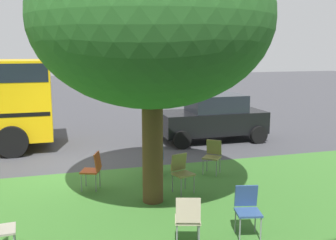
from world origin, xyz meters
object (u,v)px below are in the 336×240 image
object	(u,v)px
chair_5	(247,207)
chair_3	(188,217)
chair_0	(155,155)
chair_1	(93,168)
chair_6	(213,154)
parked_car	(213,117)
chair_2	(181,170)
street_tree	(152,20)

from	to	relation	value
chair_5	chair_3	bearing A→B (deg)	5.69
chair_0	chair_1	xyz separation A→B (m)	(1.64, 0.67, 0.00)
chair_6	parked_car	size ratio (longest dim) A/B	0.24
chair_5	chair_2	bearing A→B (deg)	-79.21
parked_car	street_tree	bearing A→B (deg)	55.28
chair_0	chair_2	world-z (taller)	same
chair_3	chair_6	bearing A→B (deg)	-118.35
chair_2	chair_0	bearing A→B (deg)	-79.16
street_tree	chair_5	xyz separation A→B (m)	(-1.21, 1.96, -3.29)
chair_0	parked_car	world-z (taller)	parked_car
chair_3	parked_car	size ratio (longest dim) A/B	0.24
chair_2	chair_5	distance (m)	2.38
chair_1	parked_car	size ratio (longest dim) A/B	0.24
chair_2	street_tree	bearing A→B (deg)	25.92
chair_0	street_tree	bearing A→B (deg)	74.32
chair_2	chair_3	bearing A→B (deg)	74.24
chair_2	chair_5	world-z (taller)	same
chair_2	parked_car	size ratio (longest dim) A/B	0.24
chair_1	chair_6	xyz separation A→B (m)	(-3.13, -0.36, 0.00)
chair_0	chair_6	xyz separation A→B (m)	(-1.49, 0.31, 0.00)
street_tree	chair_0	bearing A→B (deg)	-105.68
chair_5	chair_6	size ratio (longest dim) A/B	1.00
chair_0	chair_2	xyz separation A→B (m)	(-0.27, 1.40, 0.00)
chair_1	chair_2	distance (m)	2.04
street_tree	chair_6	bearing A→B (deg)	-143.60
chair_5	street_tree	bearing A→B (deg)	-58.37
chair_1	parked_car	bearing A→B (deg)	-139.87
street_tree	chair_5	world-z (taller)	street_tree
chair_2	chair_6	world-z (taller)	same
street_tree	chair_1	size ratio (longest dim) A/B	6.37
chair_0	chair_6	bearing A→B (deg)	168.32
chair_5	chair_6	world-z (taller)	same
chair_1	chair_3	distance (m)	3.40
chair_6	chair_0	bearing A→B (deg)	-11.68
street_tree	parked_car	distance (m)	6.74
chair_5	parked_car	bearing A→B (deg)	-107.87
parked_car	chair_3	bearing A→B (deg)	64.43
chair_2	chair_6	bearing A→B (deg)	-138.17
chair_1	chair_6	world-z (taller)	same
street_tree	chair_5	bearing A→B (deg)	121.63
chair_3	parked_car	bearing A→B (deg)	-115.57
parked_car	chair_5	bearing A→B (deg)	72.13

